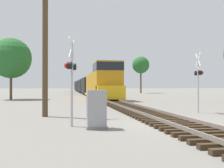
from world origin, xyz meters
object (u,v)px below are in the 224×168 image
(crossing_signal_far, at_px, (198,77))
(crossing_signal_near, at_px, (71,72))
(freight_train, at_px, (86,86))
(relay_cabinet, at_px, (96,110))
(tree_mid_background, at_px, (11,58))
(tree_deep_background, at_px, (141,65))
(utility_pole, at_px, (45,48))

(crossing_signal_far, bearing_deg, crossing_signal_near, 127.45)
(freight_train, height_order, relay_cabinet, freight_train)
(crossing_signal_far, relative_size, tree_mid_background, 0.49)
(tree_mid_background, xyz_separation_m, tree_deep_background, (25.67, 27.26, 1.62))
(utility_pole, bearing_deg, crossing_signal_near, -70.67)
(utility_pole, bearing_deg, tree_deep_background, 67.65)
(crossing_signal_near, height_order, relay_cabinet, crossing_signal_near)
(crossing_signal_near, relative_size, utility_pole, 0.50)
(freight_train, height_order, utility_pole, utility_pole)
(freight_train, xyz_separation_m, utility_pole, (-6.03, -49.92, 2.03))
(crossing_signal_near, xyz_separation_m, relay_cabinet, (1.01, -0.78, -1.56))
(freight_train, distance_m, relay_cabinet, 54.80)
(relay_cabinet, distance_m, tree_deep_background, 55.89)
(relay_cabinet, xyz_separation_m, tree_deep_background, (17.34, 52.76, 6.26))
(crossing_signal_far, height_order, relay_cabinet, crossing_signal_far)
(freight_train, relative_size, tree_mid_background, 9.79)
(utility_pole, relative_size, tree_deep_background, 0.82)
(utility_pole, height_order, tree_mid_background, tree_mid_background)
(crossing_signal_near, height_order, crossing_signal_far, crossing_signal_far)
(crossing_signal_far, bearing_deg, relay_cabinet, 134.88)
(crossing_signal_near, distance_m, tree_deep_background, 55.33)
(tree_mid_background, height_order, tree_deep_background, tree_deep_background)
(crossing_signal_near, bearing_deg, relay_cabinet, 68.45)
(freight_train, relative_size, crossing_signal_far, 20.16)
(crossing_signal_far, relative_size, utility_pole, 0.52)
(crossing_signal_near, distance_m, tree_mid_background, 25.97)
(crossing_signal_far, xyz_separation_m, tree_deep_background, (10.04, 47.57, 4.67))
(freight_train, bearing_deg, crossing_signal_far, -85.75)
(relay_cabinet, bearing_deg, tree_mid_background, 108.09)
(relay_cabinet, distance_m, tree_mid_background, 27.23)
(freight_train, height_order, crossing_signal_far, freight_train)
(utility_pole, relative_size, tree_mid_background, 0.94)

